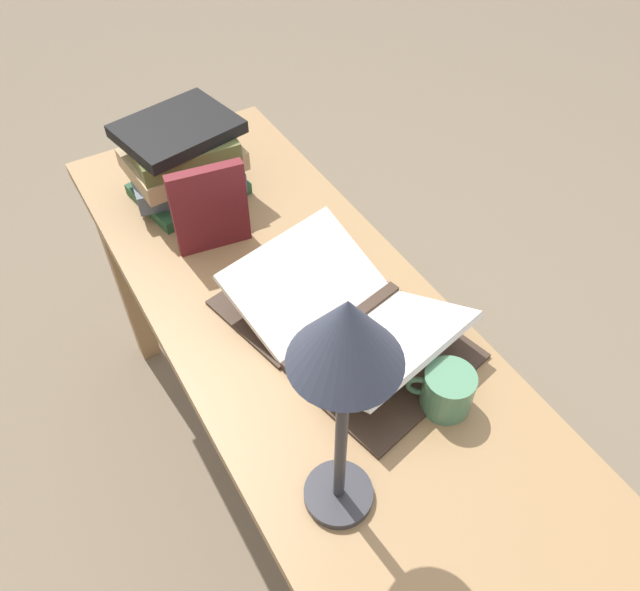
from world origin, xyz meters
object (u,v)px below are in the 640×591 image
book_standing_upright (210,209)px  coffee_mug (447,391)px  open_book (343,319)px  reading_lamp (345,356)px  book_stack_tall (183,160)px

book_standing_upright → coffee_mug: 0.63m
open_book → book_standing_upright: (0.36, 0.11, 0.07)m
coffee_mug → book_standing_upright: bearing=16.5°
book_standing_upright → reading_lamp: bearing=-178.6°
book_stack_tall → book_standing_upright: 0.20m
open_book → reading_lamp: (-0.29, 0.19, 0.34)m
reading_lamp → open_book: bearing=-33.4°
book_stack_tall → book_standing_upright: book_standing_upright is taller
book_stack_tall → reading_lamp: 0.90m
book_stack_tall → open_book: bearing=-170.5°
open_book → book_stack_tall: 0.57m
reading_lamp → coffee_mug: bearing=-78.7°
book_standing_upright → open_book: bearing=-154.1°
book_standing_upright → reading_lamp: 0.71m
book_standing_upright → coffee_mug: size_ratio=1.98×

